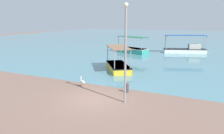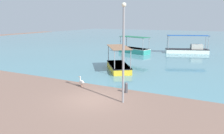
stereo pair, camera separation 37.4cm
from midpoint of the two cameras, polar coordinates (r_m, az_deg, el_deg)
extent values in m
plane|color=#816153|center=(14.75, -5.46, -8.46)|extent=(120.00, 120.00, 0.00)
cube|color=teal|center=(60.49, 18.31, 6.87)|extent=(110.00, 90.00, 0.00)
cube|color=gold|center=(22.74, 1.12, -0.07)|extent=(4.16, 4.90, 0.63)
cube|color=black|center=(22.68, 1.12, 0.62)|extent=(4.21, 4.95, 0.08)
cylinder|color=#99999E|center=(24.44, -1.59, 3.69)|extent=(0.08, 0.08, 1.78)
cylinder|color=#99999E|center=(24.70, 1.96, 3.78)|extent=(0.08, 0.08, 1.78)
cylinder|color=#99999E|center=(20.32, 0.13, 1.90)|extent=(0.08, 0.08, 1.78)
cylinder|color=#99999E|center=(20.64, 4.35, 2.03)|extent=(0.08, 0.08, 1.78)
cube|color=#8E664A|center=(22.37, 1.14, 5.25)|extent=(4.13, 4.79, 0.05)
cube|color=teal|center=(34.64, 5.02, 4.35)|extent=(5.39, 3.38, 0.77)
cube|color=silver|center=(34.60, 5.03, 4.92)|extent=(5.44, 3.43, 0.08)
cylinder|color=#99999E|center=(35.46, 1.41, 6.60)|extent=(0.08, 0.08, 1.71)
cylinder|color=#99999E|center=(36.55, 3.04, 6.76)|extent=(0.08, 0.08, 1.71)
cylinder|color=#99999E|center=(32.48, 7.33, 5.96)|extent=(0.08, 0.08, 1.71)
cylinder|color=#99999E|center=(33.67, 8.90, 6.14)|extent=(0.08, 0.08, 1.71)
cube|color=#206747|center=(34.41, 5.09, 7.85)|extent=(5.23, 3.40, 0.05)
cube|color=white|center=(36.14, 18.13, 4.03)|extent=(6.54, 3.61, 0.66)
cube|color=black|center=(36.10, 18.16, 4.48)|extent=(6.59, 3.66, 0.08)
cylinder|color=#99999E|center=(34.79, 13.76, 6.25)|extent=(0.08, 0.08, 2.07)
cylinder|color=#99999E|center=(36.11, 13.47, 6.48)|extent=(0.08, 0.08, 2.07)
cylinder|color=#99999E|center=(36.10, 23.08, 5.83)|extent=(0.08, 0.08, 2.07)
cylinder|color=#99999E|center=(37.37, 22.48, 6.07)|extent=(0.08, 0.08, 2.07)
cube|color=#1D4A95|center=(35.89, 18.39, 7.85)|extent=(6.38, 3.63, 0.05)
cube|color=beige|center=(36.39, 20.42, 5.05)|extent=(1.98, 1.61, 0.76)
cylinder|color=#E0997A|center=(17.47, -8.43, -4.80)|extent=(0.03, 0.03, 0.22)
cylinder|color=#E0997A|center=(17.53, -8.18, -4.73)|extent=(0.03, 0.03, 0.22)
ellipsoid|color=white|center=(17.45, -8.39, -3.97)|extent=(0.62, 0.45, 0.32)
ellipsoid|color=white|center=(17.26, -7.88, -4.08)|extent=(0.19, 0.17, 0.10)
cylinder|color=white|center=(17.51, -8.72, -3.16)|extent=(0.07, 0.07, 0.26)
sphere|color=white|center=(17.47, -8.74, -2.65)|extent=(0.11, 0.11, 0.11)
cone|color=#E5933F|center=(17.60, -9.07, -2.58)|extent=(0.30, 0.15, 0.06)
cylinder|color=gray|center=(13.43, 2.72, 2.68)|extent=(0.14, 0.14, 5.95)
sphere|color=#EAEACC|center=(13.26, 2.86, 15.93)|extent=(0.28, 0.28, 0.28)
cylinder|color=#47474C|center=(15.95, 3.35, -5.61)|extent=(0.23, 0.23, 0.63)
sphere|color=#4C4C51|center=(15.84, 3.37, -4.43)|extent=(0.24, 0.24, 0.24)
camera|label=1|loc=(0.19, -90.53, -0.12)|focal=35.00mm
camera|label=2|loc=(0.19, 89.47, 0.12)|focal=35.00mm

